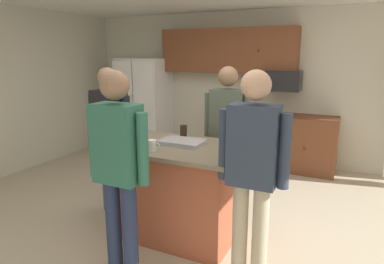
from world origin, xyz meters
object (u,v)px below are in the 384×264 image
object	(u,v)px
person_guest_left	(253,164)
tumbler_amber	(183,132)
refrigerator	(144,105)
glass_short_whisky	(140,135)
person_guest_right	(110,131)
glass_stout_tall	(234,136)
serving_tray	(182,142)
kitchen_island	(179,190)
person_guest_by_door	(227,129)
microwave_over_range	(283,81)
mug_ceramic_white	(152,146)
person_elder_center	(118,162)
glass_pilsner	(144,139)

from	to	relation	value
person_guest_left	tumbler_amber	xyz separation A→B (m)	(-0.95, 0.66, 0.03)
tumbler_amber	person_guest_left	bearing A→B (deg)	-34.87
refrigerator	glass_short_whisky	bearing A→B (deg)	-57.31
person_guest_right	glass_stout_tall	xyz separation A→B (m)	(1.45, 0.14, 0.06)
person_guest_left	glass_stout_tall	bearing A→B (deg)	-35.59
serving_tray	kitchen_island	bearing A→B (deg)	-96.27
person_guest_by_door	tumbler_amber	xyz separation A→B (m)	(-0.31, -0.52, 0.04)
person_guest_left	person_guest_by_door	distance (m)	1.35
tumbler_amber	serving_tray	world-z (taller)	tumbler_amber
person_guest_left	tumbler_amber	world-z (taller)	person_guest_left
microwave_over_range	person_guest_right	xyz separation A→B (m)	(-1.46, -2.54, -0.45)
person_guest_left	glass_short_whisky	distance (m)	1.36
person_guest_right	mug_ceramic_white	distance (m)	0.96
kitchen_island	glass_stout_tall	distance (m)	0.79
person_elder_center	person_guest_by_door	xyz separation A→B (m)	(0.36, 1.58, -0.01)
person_guest_left	person_guest_by_door	bearing A→B (deg)	-36.69
person_guest_by_door	glass_short_whisky	world-z (taller)	person_guest_by_door
refrigerator	glass_short_whisky	size ratio (longest dim) A/B	13.09
person_guest_by_door	tumbler_amber	size ratio (longest dim) A/B	11.86
refrigerator	person_elder_center	bearing A→B (deg)	-59.48
glass_stout_tall	refrigerator	bearing A→B (deg)	138.68
mug_ceramic_white	serving_tray	size ratio (longest dim) A/B	0.29
mug_ceramic_white	glass_pilsner	distance (m)	0.23
mug_ceramic_white	tumbler_amber	xyz separation A→B (m)	(0.05, 0.55, 0.02)
kitchen_island	glass_stout_tall	bearing A→B (deg)	31.78
microwave_over_range	glass_stout_tall	xyz separation A→B (m)	(-0.01, -2.39, -0.39)
person_guest_by_door	glass_pilsner	distance (m)	1.09
glass_pilsner	glass_short_whisky	size ratio (longest dim) A/B	1.04
tumbler_amber	person_guest_by_door	bearing A→B (deg)	59.62
kitchen_island	mug_ceramic_white	world-z (taller)	mug_ceramic_white
person_guest_right	serving_tray	distance (m)	0.99
mug_ceramic_white	glass_stout_tall	size ratio (longest dim) A/B	0.75
person_guest_by_door	serving_tray	bearing A→B (deg)	-0.76
microwave_over_range	serving_tray	size ratio (longest dim) A/B	1.27
person_guest_left	refrigerator	bearing A→B (deg)	-20.01
kitchen_island	person_guest_by_door	xyz separation A→B (m)	(0.22, 0.78, 0.51)
kitchen_island	glass_short_whisky	distance (m)	0.71
person_guest_by_door	tumbler_amber	distance (m)	0.61
person_elder_center	tumbler_amber	world-z (taller)	person_elder_center
microwave_over_range	glass_stout_tall	world-z (taller)	microwave_over_range
kitchen_island	person_guest_right	world-z (taller)	person_guest_right
kitchen_island	glass_short_whisky	size ratio (longest dim) A/B	9.47
person_guest_right	glass_short_whisky	world-z (taller)	person_guest_right
mug_ceramic_white	kitchen_island	bearing A→B (deg)	66.20
person_guest_by_door	person_guest_left	bearing A→B (deg)	44.43
kitchen_island	person_guest_left	xyz separation A→B (m)	(0.86, -0.40, 0.53)
person_guest_left	person_guest_right	bearing A→B (deg)	8.30
kitchen_island	tumbler_amber	world-z (taller)	tumbler_amber
refrigerator	glass_pilsner	size ratio (longest dim) A/B	12.56
microwave_over_range	tumbler_amber	distance (m)	2.52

